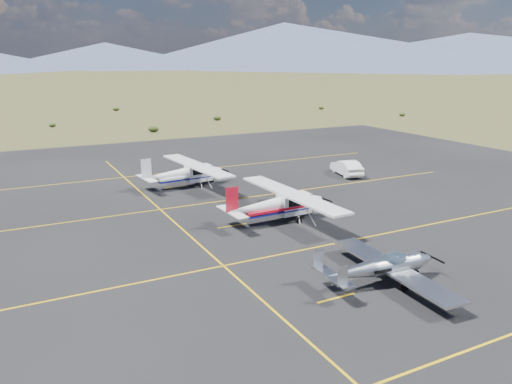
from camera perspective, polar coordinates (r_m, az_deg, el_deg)
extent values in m
plane|color=#383D1C|center=(26.85, 9.94, -7.51)|extent=(1600.00, 1600.00, 0.00)
cube|color=black|center=(32.32, 2.48, -3.37)|extent=(72.00, 72.00, 0.02)
cube|color=#B8BABF|center=(24.49, 15.36, -8.39)|extent=(1.78, 8.19, 0.11)
ellipsoid|color=#99BFD8|center=(24.32, 15.43, -7.46)|extent=(1.53, 0.93, 0.74)
cube|color=#B8BABF|center=(22.54, 8.69, -9.40)|extent=(0.79, 2.74, 0.05)
cube|color=#B8BABF|center=(21.55, 9.86, -9.45)|extent=(0.50, 0.08, 0.90)
cube|color=#B8BABF|center=(23.08, 7.12, -7.64)|extent=(0.50, 0.08, 0.90)
cylinder|color=black|center=(25.57, 17.83, -8.82)|extent=(0.31, 0.10, 0.31)
cylinder|color=black|center=(23.83, 16.59, -10.45)|extent=(0.37, 0.12, 0.36)
cylinder|color=black|center=(25.34, 13.42, -8.64)|extent=(0.37, 0.12, 0.36)
cube|color=white|center=(32.64, 4.36, -1.34)|extent=(2.16, 1.19, 1.30)
cube|color=white|center=(32.35, 4.10, -0.24)|extent=(1.92, 10.64, 0.13)
cube|color=black|center=(32.56, 4.37, -0.88)|extent=(1.59, 1.21, 0.53)
cube|color=red|center=(32.01, 2.50, -1.81)|extent=(4.86, 1.32, 0.17)
cube|color=red|center=(30.18, -2.76, -0.86)|extent=(0.82, 0.10, 1.54)
cube|color=white|center=(30.40, -2.74, -2.26)|extent=(0.85, 3.11, 0.06)
cylinder|color=black|center=(33.57, 6.11, -2.41)|extent=(0.35, 0.11, 0.35)
cylinder|color=black|center=(31.92, 4.91, -3.23)|extent=(0.43, 0.14, 0.42)
cylinder|color=black|center=(33.53, 2.96, -2.29)|extent=(0.43, 0.14, 0.42)
cube|color=white|center=(41.59, -6.59, 2.16)|extent=(2.19, 1.29, 1.28)
cube|color=white|center=(41.36, -6.85, 3.03)|extent=(2.47, 10.56, 0.13)
cube|color=black|center=(41.53, -6.60, 2.52)|extent=(1.62, 1.27, 0.52)
cube|color=white|center=(41.09, -8.13, 1.82)|extent=(4.84, 1.56, 0.17)
cube|color=white|center=(39.68, -12.43, 2.63)|extent=(0.81, 0.14, 1.52)
cube|color=white|center=(39.85, -12.37, 1.56)|extent=(1.00, 3.10, 0.06)
cylinder|color=black|center=(42.32, -5.06, 1.28)|extent=(0.35, 0.13, 0.34)
cylinder|color=black|center=(40.77, -6.29, 0.77)|extent=(0.43, 0.16, 0.42)
cylinder|color=black|center=(42.52, -7.50, 1.33)|extent=(0.43, 0.16, 0.42)
imported|color=white|center=(45.63, 10.31, 2.77)|extent=(2.34, 4.43, 1.39)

